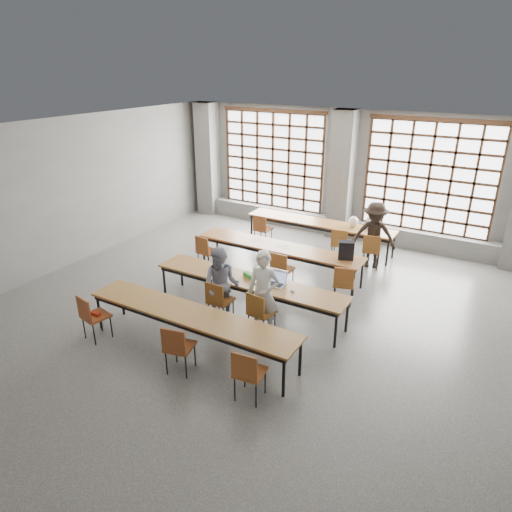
{
  "coord_description": "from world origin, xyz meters",
  "views": [
    {
      "loc": [
        4.15,
        -6.7,
        4.62
      ],
      "look_at": [
        0.06,
        0.4,
        1.13
      ],
      "focal_mm": 32.0,
      "sensor_mm": 36.0,
      "label": 1
    }
  ],
  "objects": [
    {
      "name": "laptop_front",
      "position": [
        0.6,
        0.24,
        0.79
      ],
      "size": [
        0.36,
        0.31,
        0.26
      ],
      "color": "#BBBBC0",
      "rests_on": "desk_row_c"
    },
    {
      "name": "chair_mid_left",
      "position": [
        -1.88,
        1.36,
        0.54
      ],
      "size": [
        0.47,
        0.47,
        0.88
      ],
      "color": "brown",
      "rests_on": "floor"
    },
    {
      "name": "wall_back",
      "position": [
        0.0,
        5.5,
        1.75
      ],
      "size": [
        10.0,
        0.0,
        10.0
      ],
      "primitive_type": "plane",
      "rotation": [
        1.57,
        0.0,
        0.0
      ],
      "color": "#5F5F5C",
      "rests_on": "floor"
    },
    {
      "name": "desk_row_d",
      "position": [
        -0.15,
        -1.46,
        0.66
      ],
      "size": [
        4.0,
        0.7,
        0.73
      ],
      "color": "brown",
      "rests_on": "floor"
    },
    {
      "name": "desk_row_c",
      "position": [
        0.05,
        0.13,
        0.66
      ],
      "size": [
        4.0,
        0.7,
        0.73
      ],
      "color": "brown",
      "rests_on": "floor"
    },
    {
      "name": "chair_back_right",
      "position": [
        1.51,
        3.43,
        0.54
      ],
      "size": [
        0.49,
        0.49,
        0.88
      ],
      "color": "brown",
      "rests_on": "floor"
    },
    {
      "name": "student_back",
      "position": [
        1.49,
        3.55,
        0.81
      ],
      "size": [
        1.16,
        0.84,
        1.62
      ],
      "primitive_type": "imported",
      "rotation": [
        0.0,
        0.0,
        0.25
      ],
      "color": "black",
      "rests_on": "floor"
    },
    {
      "name": "green_box",
      "position": [
        0.0,
        0.21,
        0.78
      ],
      "size": [
        0.27,
        0.17,
        0.09
      ],
      "primitive_type": "cube",
      "rotation": [
        0.0,
        0.0,
        -0.34
      ],
      "color": "green",
      "rests_on": "desk_row_c"
    },
    {
      "name": "chair_back_mid",
      "position": [
        0.71,
        3.43,
        0.54
      ],
      "size": [
        0.48,
        0.49,
        0.88
      ],
      "color": "brown",
      "rests_on": "floor"
    },
    {
      "name": "window_right",
      "position": [
        2.25,
        5.42,
        1.9
      ],
      "size": [
        3.32,
        0.12,
        3.0
      ],
      "color": "white",
      "rests_on": "wall_back"
    },
    {
      "name": "paper_sheet_c",
      "position": [
        -0.17,
        1.99,
        0.73
      ],
      "size": [
        0.31,
        0.23,
        0.0
      ],
      "primitive_type": "cube",
      "rotation": [
        0.0,
        0.0,
        0.06
      ],
      "color": "white",
      "rests_on": "desk_row_b"
    },
    {
      "name": "student_male",
      "position": [
        0.65,
        -0.37,
        0.81
      ],
      "size": [
        0.66,
        0.51,
        1.62
      ],
      "primitive_type": "imported",
      "rotation": [
        0.0,
        0.0,
        0.23
      ],
      "color": "silver",
      "rests_on": "floor"
    },
    {
      "name": "laptop_back",
      "position": [
        1.25,
        4.16,
        0.79
      ],
      "size": [
        0.39,
        0.35,
        0.26
      ],
      "color": "#B7B8BD",
      "rests_on": "desk_row_a"
    },
    {
      "name": "student_female",
      "position": [
        -0.25,
        -0.37,
        0.75
      ],
      "size": [
        0.86,
        0.75,
        1.5
      ],
      "primitive_type": "imported",
      "rotation": [
        0.0,
        0.0,
        0.29
      ],
      "color": "#19254D",
      "rests_on": "floor"
    },
    {
      "name": "desk_row_a",
      "position": [
        -0.11,
        4.05,
        0.66
      ],
      "size": [
        4.0,
        0.7,
        0.73
      ],
      "color": "brown",
      "rests_on": "floor"
    },
    {
      "name": "plastic_bag",
      "position": [
        0.79,
        4.1,
        0.87
      ],
      "size": [
        0.26,
        0.21,
        0.29
      ],
      "primitive_type": "ellipsoid",
      "rotation": [
        0.0,
        0.0,
        0.0
      ],
      "color": "white",
      "rests_on": "desk_row_a"
    },
    {
      "name": "chair_near_right",
      "position": [
        1.36,
        -2.09,
        0.54
      ],
      "size": [
        0.46,
        0.47,
        0.88
      ],
      "color": "brown",
      "rests_on": "floor"
    },
    {
      "name": "column_left",
      "position": [
        -4.5,
        5.22,
        1.75
      ],
      "size": [
        0.6,
        0.55,
        3.5
      ],
      "primitive_type": "cube",
      "color": "#5C5C59",
      "rests_on": "floor"
    },
    {
      "name": "window_left",
      "position": [
        -2.25,
        5.42,
        1.9
      ],
      "size": [
        3.32,
        0.12,
        3.0
      ],
      "color": "white",
      "rests_on": "wall_back"
    },
    {
      "name": "phone",
      "position": [
        0.23,
        0.03,
        0.74
      ],
      "size": [
        0.14,
        0.07,
        0.01
      ],
      "primitive_type": "cube",
      "rotation": [
        0.0,
        0.0,
        -0.11
      ],
      "color": "black",
      "rests_on": "desk_row_c"
    },
    {
      "name": "chair_front_left",
      "position": [
        -0.25,
        -0.5,
        0.54
      ],
      "size": [
        0.42,
        0.43,
        0.88
      ],
      "color": "brown",
      "rests_on": "floor"
    },
    {
      "name": "sill_ledge",
      "position": [
        0.0,
        5.3,
        0.25
      ],
      "size": [
        9.8,
        0.35,
        0.5
      ],
      "primitive_type": "cube",
      "color": "#5C5C59",
      "rests_on": "floor"
    },
    {
      "name": "chair_near_mid",
      "position": [
        0.07,
        -2.09,
        0.54
      ],
      "size": [
        0.5,
        0.5,
        0.88
      ],
      "color": "maroon",
      "rests_on": "floor"
    },
    {
      "name": "wall_left",
      "position": [
        -5.0,
        0.0,
        1.75
      ],
      "size": [
        0.0,
        11.0,
        11.0
      ],
      "primitive_type": "plane",
      "rotation": [
        1.57,
        0.0,
        1.57
      ],
      "color": "#5F5F5C",
      "rests_on": "floor"
    },
    {
      "name": "chair_front_right",
      "position": [
        0.64,
        -0.5,
        0.54
      ],
      "size": [
        0.48,
        0.48,
        0.88
      ],
      "color": "brown",
      "rests_on": "floor"
    },
    {
      "name": "floor",
      "position": [
        0.0,
        0.0,
        0.0
      ],
      "size": [
        11.0,
        11.0,
        0.0
      ],
      "primitive_type": "plane",
      "color": "#474745",
      "rests_on": "ground"
    },
    {
      "name": "chair_near_left",
      "position": [
        -1.86,
        -2.09,
        0.54
      ],
      "size": [
        0.49,
        0.5,
        0.88
      ],
      "color": "brown",
      "rests_on": "floor"
    },
    {
      "name": "paper_sheet_a",
      "position": [
        -0.87,
        2.04,
        0.73
      ],
      "size": [
        0.36,
        0.33,
        0.0
      ],
      "primitive_type": "cube",
      "rotation": [
        0.0,
        0.0,
        0.54
      ],
      "color": "white",
      "rests_on": "desk_row_b"
    },
    {
      "name": "chair_back_left",
      "position": [
        -1.51,
        3.42,
        0.54
      ],
      "size": [
        0.42,
        0.43,
        0.88
      ],
      "color": "maroon",
      "rests_on": "floor"
    },
    {
      "name": "ceiling",
      "position": [
        0.0,
        0.0,
        3.5
      ],
      "size": [
        11.0,
        11.0,
        0.0
      ],
      "primitive_type": "plane",
      "rotation": [
        3.14,
        0.0,
        0.0
      ],
      "color": "silver",
      "rests_on": "floor"
    },
    {
      "name": "chair_mid_centre",
      "position": [
        0.13,
        1.36,
        0.54
      ],
      "size": [
        0.43,
        0.43,
        0.88
      ],
      "color": "brown",
      "rests_on": "floor"
    },
    {
      "name": "desk_row_b",
      "position": [
        -0.27,
        1.99,
        0.66
      ],
      "size": [
        4.0,
        0.7,
        0.73
      ],
      "color": "brown",
      "rests_on": "floor"
    },
    {
      "name": "column_mid",
      "position": [
        0.0,
        5.22,
        1.75
      ],
      "size": [
        0.6,
        0.55,
        3.5
      ],
      "primitive_type": "cube",
      "color": "#5C5C59",
      "rests_on": "floor"
    },
    {
      "name": "mouse",
      "position": [
        1.0,
        0.11,
        0.75
      ],
      "size": [
        0.11,
        0.09,
        0.04
      ],
      "primitive_type": "ellipsoid",
      "rotation": [
        0.0,
        0.0,
        -0.32
      ],
      "color": "silver",
      "rests_on": "desk_row_c"
    },
    {
      "name": "backpack",
      "position": [
        1.33,
        2.04,
        0.93
      ],
      "size": [
        0.37,
        0.3,
        0.4
      ],
      "primitive_type": "cube",
      "rotation": [
        0.0,
        0.0,
        0.37
      ],
      "color": "black",
      "rests_on": "desk_row_b"
    },
    {
      "name": "chair_mid_right",
      "position": [
        1.55,
        1.37,
        0.54
      ],
      "size": [
        0.52,
        0.52,
        0.88
      ],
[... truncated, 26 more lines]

